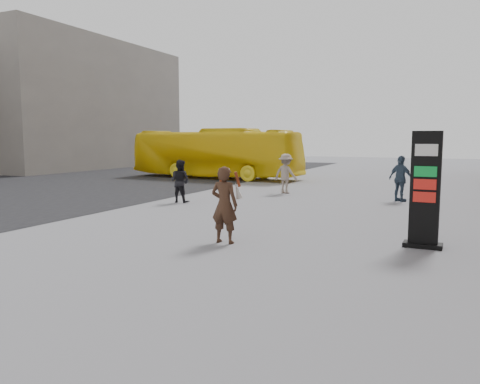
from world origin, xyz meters
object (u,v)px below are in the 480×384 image
at_px(pedestrian_a, 180,181).
at_px(pedestrian_c, 401,179).
at_px(woman, 225,204).
at_px(pedestrian_b, 286,174).
at_px(bus, 215,153).
at_px(info_pylon, 425,190).

height_order(pedestrian_a, pedestrian_c, pedestrian_c).
bearing_deg(pedestrian_c, woman, 104.44).
height_order(pedestrian_b, pedestrian_c, pedestrian_c).
height_order(pedestrian_a, pedestrian_b, pedestrian_b).
height_order(woman, bus, bus).
bearing_deg(pedestrian_c, info_pylon, 131.54).
height_order(woman, pedestrian_c, woman).
xyz_separation_m(woman, pedestrian_c, (2.85, 9.00, -0.03)).
bearing_deg(pedestrian_a, woman, 129.98).
distance_m(pedestrian_a, pedestrian_b, 5.04).
bearing_deg(pedestrian_b, pedestrian_a, 72.23).
xyz_separation_m(info_pylon, woman, (-4.12, -1.42, -0.37)).
bearing_deg(pedestrian_b, info_pylon, 139.78).
relative_size(info_pylon, bus, 0.24).
bearing_deg(bus, pedestrian_c, -115.84).
xyz_separation_m(info_pylon, pedestrian_b, (-6.04, 8.24, -0.41)).
bearing_deg(bus, info_pylon, -134.51).
xyz_separation_m(bus, pedestrian_a, (3.77, -9.95, -0.68)).
distance_m(info_pylon, pedestrian_a, 9.52).
relative_size(woman, pedestrian_a, 1.11).
height_order(woman, pedestrian_a, woman).
relative_size(woman, pedestrian_b, 1.02).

